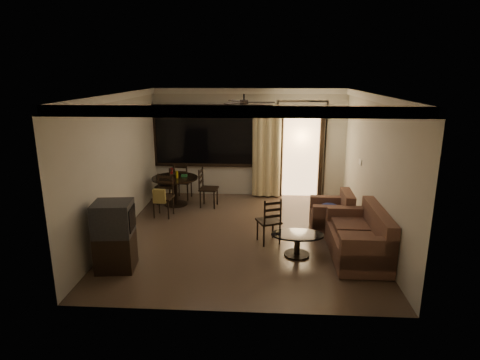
# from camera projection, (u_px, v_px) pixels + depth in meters

# --- Properties ---
(ground) EXTENTS (5.50, 5.50, 0.00)m
(ground) POSITION_uv_depth(u_px,v_px,m) (244.00, 234.00, 8.17)
(ground) COLOR #7F6651
(ground) RESTS_ON ground
(room_shell) EXTENTS (5.50, 6.70, 5.50)m
(room_shell) POSITION_uv_depth(u_px,v_px,m) (273.00, 132.00, 9.37)
(room_shell) COLOR beige
(room_shell) RESTS_ON ground
(dining_table) EXTENTS (1.12, 1.12, 0.92)m
(dining_table) POSITION_uv_depth(u_px,v_px,m) (175.00, 183.00, 9.84)
(dining_table) COLOR black
(dining_table) RESTS_ON ground
(dining_chair_west) EXTENTS (0.46, 0.46, 0.95)m
(dining_chair_west) POSITION_uv_depth(u_px,v_px,m) (166.00, 192.00, 10.02)
(dining_chair_west) COLOR black
(dining_chair_west) RESTS_ON ground
(dining_chair_east) EXTENTS (0.46, 0.46, 0.95)m
(dining_chair_east) POSITION_uv_depth(u_px,v_px,m) (208.00, 195.00, 9.78)
(dining_chair_east) COLOR black
(dining_chair_east) RESTS_ON ground
(dining_chair_south) EXTENTS (0.46, 0.52, 0.95)m
(dining_chair_south) POSITION_uv_depth(u_px,v_px,m) (163.00, 204.00, 9.09)
(dining_chair_south) COLOR black
(dining_chair_south) RESTS_ON ground
(dining_chair_north) EXTENTS (0.46, 0.46, 0.95)m
(dining_chair_north) POSITION_uv_depth(u_px,v_px,m) (183.00, 188.00, 10.40)
(dining_chair_north) COLOR black
(dining_chair_north) RESTS_ON ground
(tv_cabinet) EXTENTS (0.67, 0.61, 1.17)m
(tv_cabinet) POSITION_uv_depth(u_px,v_px,m) (115.00, 236.00, 6.59)
(tv_cabinet) COLOR black
(tv_cabinet) RESTS_ON ground
(sofa) EXTENTS (0.89, 1.66, 0.88)m
(sofa) POSITION_uv_depth(u_px,v_px,m) (361.00, 239.00, 7.03)
(sofa) COLOR #3F241D
(sofa) RESTS_ON ground
(armchair) EXTENTS (0.84, 0.84, 0.82)m
(armchair) POSITION_uv_depth(u_px,v_px,m) (334.00, 215.00, 8.26)
(armchair) COLOR #3F241D
(armchair) RESTS_ON ground
(coffee_table) EXTENTS (0.94, 0.56, 0.41)m
(coffee_table) POSITION_uv_depth(u_px,v_px,m) (297.00, 241.00, 7.16)
(coffee_table) COLOR black
(coffee_table) RESTS_ON ground
(side_chair) EXTENTS (0.53, 0.53, 0.91)m
(side_chair) POSITION_uv_depth(u_px,v_px,m) (269.00, 229.00, 7.70)
(side_chair) COLOR black
(side_chair) RESTS_ON ground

